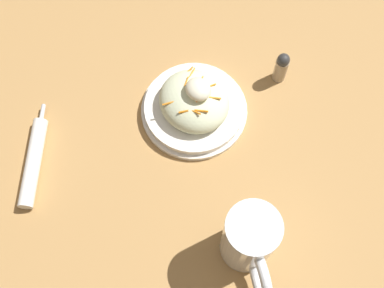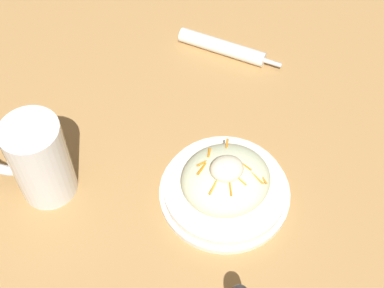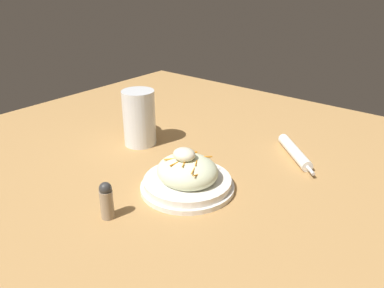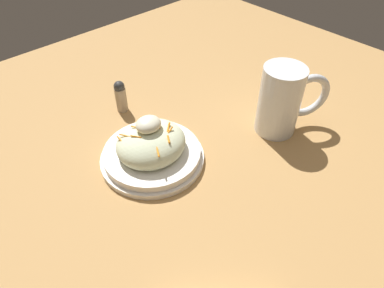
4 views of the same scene
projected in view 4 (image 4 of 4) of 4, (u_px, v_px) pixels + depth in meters
name	position (u px, v px, depth m)	size (l,w,h in m)	color
ground_plane	(216.00, 154.00, 0.75)	(1.43, 1.43, 0.00)	#B2844C
salad_plate	(152.00, 148.00, 0.71)	(0.22, 0.22, 0.10)	white
beer_mug	(281.00, 104.00, 0.76)	(0.16, 0.11, 0.16)	white
salt_shaker	(121.00, 96.00, 0.83)	(0.03, 0.03, 0.08)	gray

